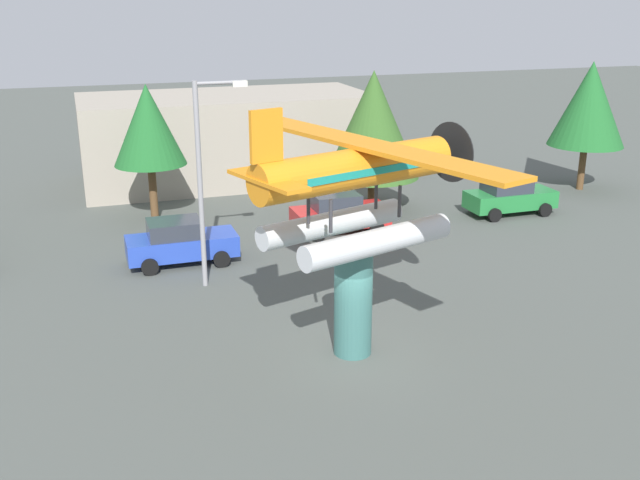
{
  "coord_description": "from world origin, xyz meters",
  "views": [
    {
      "loc": [
        -7.06,
        -18.18,
        10.02
      ],
      "look_at": [
        0.0,
        3.0,
        2.51
      ],
      "focal_mm": 41.51,
      "sensor_mm": 36.0,
      "label": 1
    }
  ],
  "objects_px": {
    "floatplane_monument": "(359,185)",
    "tree_far_east": "(589,104)",
    "car_distant_green": "(509,196)",
    "car_far_red": "(339,213)",
    "tree_east": "(148,125)",
    "display_pedestal": "(353,299)",
    "streetlight_primary": "(205,169)",
    "storefront_building": "(227,138)",
    "tree_center_back": "(373,124)",
    "car_mid_blue": "(180,242)"
  },
  "relations": [
    {
      "from": "car_mid_blue",
      "to": "car_distant_green",
      "type": "distance_m",
      "value": 15.83
    },
    {
      "from": "car_far_red",
      "to": "tree_center_back",
      "type": "distance_m",
      "value": 5.06
    },
    {
      "from": "display_pedestal",
      "to": "car_far_red",
      "type": "bearing_deg",
      "value": 72.13
    },
    {
      "from": "tree_far_east",
      "to": "tree_center_back",
      "type": "bearing_deg",
      "value": -179.36
    },
    {
      "from": "car_far_red",
      "to": "tree_east",
      "type": "xyz_separation_m",
      "value": [
        -7.45,
        4.51,
        3.49
      ]
    },
    {
      "from": "storefront_building",
      "to": "tree_center_back",
      "type": "relative_size",
      "value": 2.35
    },
    {
      "from": "storefront_building",
      "to": "tree_east",
      "type": "xyz_separation_m",
      "value": [
        -4.83,
        -6.61,
        2.02
      ]
    },
    {
      "from": "streetlight_primary",
      "to": "storefront_building",
      "type": "bearing_deg",
      "value": 76.03
    },
    {
      "from": "car_distant_green",
      "to": "tree_east",
      "type": "relative_size",
      "value": 0.68
    },
    {
      "from": "car_mid_blue",
      "to": "tree_far_east",
      "type": "height_order",
      "value": "tree_far_east"
    },
    {
      "from": "streetlight_primary",
      "to": "storefront_building",
      "type": "distance_m",
      "value": 16.03
    },
    {
      "from": "car_mid_blue",
      "to": "tree_east",
      "type": "height_order",
      "value": "tree_east"
    },
    {
      "from": "display_pedestal",
      "to": "storefront_building",
      "type": "bearing_deg",
      "value": 87.69
    },
    {
      "from": "display_pedestal",
      "to": "car_far_red",
      "type": "xyz_separation_m",
      "value": [
        3.51,
        10.87,
        -0.79
      ]
    },
    {
      "from": "storefront_building",
      "to": "car_mid_blue",
      "type": "bearing_deg",
      "value": -109.36
    },
    {
      "from": "streetlight_primary",
      "to": "floatplane_monument",
      "type": "bearing_deg",
      "value": -64.67
    },
    {
      "from": "car_distant_green",
      "to": "floatplane_monument",
      "type": "bearing_deg",
      "value": -137.6
    },
    {
      "from": "car_far_red",
      "to": "tree_center_back",
      "type": "xyz_separation_m",
      "value": [
        2.66,
        2.8,
        3.27
      ]
    },
    {
      "from": "car_far_red",
      "to": "tree_center_back",
      "type": "height_order",
      "value": "tree_center_back"
    },
    {
      "from": "floatplane_monument",
      "to": "streetlight_primary",
      "type": "distance_m",
      "value": 7.24
    },
    {
      "from": "car_far_red",
      "to": "car_distant_green",
      "type": "bearing_deg",
      "value": 0.52
    },
    {
      "from": "car_distant_green",
      "to": "tree_far_east",
      "type": "xyz_separation_m",
      "value": [
        6.18,
        2.86,
        3.64
      ]
    },
    {
      "from": "tree_far_east",
      "to": "display_pedestal",
      "type": "bearing_deg",
      "value": -142.89
    },
    {
      "from": "car_distant_green",
      "to": "tree_center_back",
      "type": "height_order",
      "value": "tree_center_back"
    },
    {
      "from": "tree_east",
      "to": "streetlight_primary",
      "type": "bearing_deg",
      "value": -83.61
    },
    {
      "from": "car_mid_blue",
      "to": "tree_east",
      "type": "distance_m",
      "value": 7.21
    },
    {
      "from": "car_far_red",
      "to": "tree_far_east",
      "type": "relative_size",
      "value": 0.63
    },
    {
      "from": "car_far_red",
      "to": "tree_east",
      "type": "height_order",
      "value": "tree_east"
    },
    {
      "from": "display_pedestal",
      "to": "car_far_red",
      "type": "relative_size",
      "value": 0.8
    },
    {
      "from": "car_distant_green",
      "to": "tree_far_east",
      "type": "distance_m",
      "value": 7.72
    },
    {
      "from": "car_mid_blue",
      "to": "tree_far_east",
      "type": "xyz_separation_m",
      "value": [
        21.91,
        4.72,
        3.64
      ]
    },
    {
      "from": "floatplane_monument",
      "to": "car_far_red",
      "type": "height_order",
      "value": "floatplane_monument"
    },
    {
      "from": "streetlight_primary",
      "to": "storefront_building",
      "type": "height_order",
      "value": "streetlight_primary"
    },
    {
      "from": "floatplane_monument",
      "to": "streetlight_primary",
      "type": "height_order",
      "value": "floatplane_monument"
    },
    {
      "from": "floatplane_monument",
      "to": "tree_far_east",
      "type": "bearing_deg",
      "value": 19.26
    },
    {
      "from": "car_mid_blue",
      "to": "car_distant_green",
      "type": "relative_size",
      "value": 1.0
    },
    {
      "from": "floatplane_monument",
      "to": "car_distant_green",
      "type": "distance_m",
      "value": 16.7
    },
    {
      "from": "tree_far_east",
      "to": "car_distant_green",
      "type": "bearing_deg",
      "value": -155.19
    },
    {
      "from": "storefront_building",
      "to": "tree_far_east",
      "type": "bearing_deg",
      "value": -25.25
    },
    {
      "from": "car_distant_green",
      "to": "storefront_building",
      "type": "height_order",
      "value": "storefront_building"
    },
    {
      "from": "car_distant_green",
      "to": "storefront_building",
      "type": "distance_m",
      "value": 15.79
    },
    {
      "from": "car_far_red",
      "to": "car_distant_green",
      "type": "height_order",
      "value": "same"
    },
    {
      "from": "car_mid_blue",
      "to": "display_pedestal",
      "type": "bearing_deg",
      "value": -68.12
    },
    {
      "from": "car_distant_green",
      "to": "tree_center_back",
      "type": "bearing_deg",
      "value": 155.27
    },
    {
      "from": "car_far_red",
      "to": "tree_far_east",
      "type": "height_order",
      "value": "tree_far_east"
    },
    {
      "from": "display_pedestal",
      "to": "tree_far_east",
      "type": "distance_m",
      "value": 23.07
    },
    {
      "from": "streetlight_primary",
      "to": "tree_center_back",
      "type": "relative_size",
      "value": 1.09
    },
    {
      "from": "floatplane_monument",
      "to": "car_far_red",
      "type": "bearing_deg",
      "value": 54.71
    },
    {
      "from": "storefront_building",
      "to": "tree_east",
      "type": "bearing_deg",
      "value": -126.17
    },
    {
      "from": "car_mid_blue",
      "to": "streetlight_primary",
      "type": "distance_m",
      "value": 4.28
    }
  ]
}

